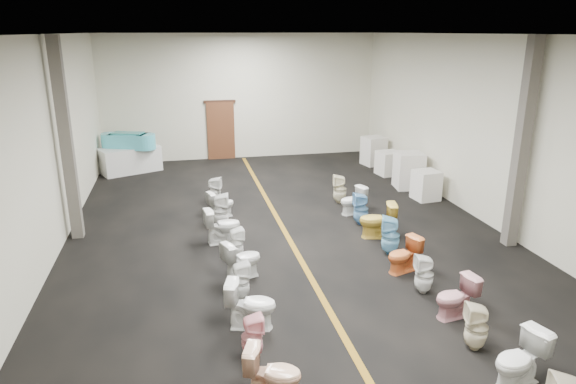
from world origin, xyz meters
name	(u,v)px	position (x,y,z in m)	size (l,w,h in m)	color
floor	(287,236)	(0.00, 0.00, 0.00)	(16.00, 16.00, 0.00)	black
ceiling	(287,34)	(0.00, 0.00, 4.50)	(16.00, 16.00, 0.00)	black
wall_back	(241,97)	(0.00, 8.00, 2.25)	(10.00, 10.00, 0.00)	beige
wall_front	(513,357)	(0.00, -8.00, 2.25)	(10.00, 10.00, 0.00)	beige
wall_left	(43,152)	(-5.00, 0.00, 2.25)	(16.00, 16.00, 0.00)	beige
wall_right	(491,132)	(5.00, 0.00, 2.25)	(16.00, 16.00, 0.00)	beige
aisle_stripe	(287,236)	(0.00, 0.00, 0.00)	(0.12, 15.60, 0.01)	brown
back_door	(221,131)	(-0.80, 7.94, 1.05)	(1.00, 0.10, 2.10)	#562D19
door_frame	(220,102)	(-0.80, 7.95, 2.12)	(1.15, 0.08, 0.10)	#331C11
column_left	(66,141)	(-4.75, 1.00, 2.25)	(0.25, 0.25, 4.50)	#59544C
column_right	(522,146)	(4.75, -1.50, 2.25)	(0.25, 0.25, 4.50)	#59544C
display_table	(130,159)	(-3.99, 6.72, 0.42)	(1.90, 0.95, 0.85)	silver
bathtub	(128,141)	(-3.99, 6.72, 1.07)	(1.79, 1.07, 0.55)	#47B9CD
appliance_crate_a	(426,185)	(4.40, 1.85, 0.41)	(0.64, 0.64, 0.83)	white
appliance_crate_b	(409,170)	(4.40, 3.01, 0.54)	(0.79, 0.79, 1.09)	silver
appliance_crate_c	(389,163)	(4.40, 4.54, 0.39)	(0.69, 0.69, 0.78)	silver
appliance_crate_d	(374,151)	(4.40, 5.90, 0.50)	(0.70, 0.70, 1.00)	silver
toilet_left_2	(273,373)	(-1.33, -5.36, 0.37)	(0.41, 0.73, 0.74)	#EBB694
toilet_left_3	(252,337)	(-1.48, -4.45, 0.35)	(0.31, 0.32, 0.69)	#F9A8B1
toilet_left_4	(251,304)	(-1.37, -3.63, 0.40)	(0.45, 0.79, 0.81)	white
toilet_left_5	(240,281)	(-1.43, -2.70, 0.36)	(0.32, 0.33, 0.71)	white
toilet_left_6	(242,259)	(-1.29, -1.87, 0.38)	(0.43, 0.75, 0.77)	silver
toilet_left_7	(236,244)	(-1.30, -0.98, 0.34)	(0.31, 0.31, 0.68)	white
toilet_left_8	(223,225)	(-1.50, -0.05, 0.40)	(0.45, 0.79, 0.81)	white
toilet_left_9	(220,211)	(-1.46, 0.87, 0.43)	(0.39, 0.39, 0.86)	silver
toilet_left_10	(221,204)	(-1.39, 1.62, 0.35)	(0.39, 0.68, 0.69)	white
toilet_left_11	(214,192)	(-1.48, 2.50, 0.41)	(0.37, 0.37, 0.81)	silver
toilet_right_1	(520,360)	(1.91, -5.81, 0.39)	(0.44, 0.77, 0.79)	white
toilet_right_2	(476,327)	(1.81, -4.94, 0.37)	(0.34, 0.34, 0.75)	beige
toilet_right_3	(456,297)	(1.98, -4.05, 0.36)	(0.41, 0.71, 0.73)	#D49198
toilet_right_4	(424,274)	(1.85, -3.17, 0.37)	(0.33, 0.34, 0.74)	white
toilet_right_5	(404,255)	(1.85, -2.29, 0.36)	(0.40, 0.70, 0.71)	orange
toilet_right_6	(391,236)	(1.93, -1.45, 0.42)	(0.38, 0.39, 0.85)	#7BC1E3
toilet_right_7	(377,220)	(2.01, -0.51, 0.42)	(0.47, 0.82, 0.84)	gold
toilet_right_8	(361,209)	(1.92, 0.36, 0.40)	(0.36, 0.37, 0.80)	#6BA6D7
toilet_right_9	(353,201)	(1.98, 1.14, 0.36)	(0.40, 0.70, 0.72)	white
toilet_right_10	(340,189)	(1.92, 2.05, 0.40)	(0.36, 0.37, 0.80)	#EEE5BF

